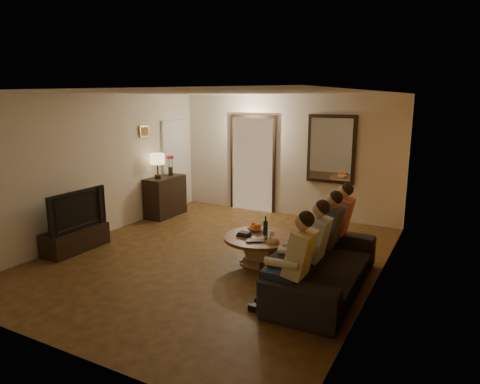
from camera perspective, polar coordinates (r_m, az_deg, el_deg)
The scene contains 33 objects.
floor at distance 7.04m, azimuth -3.34°, elevation -8.60°, with size 5.00×6.00×0.01m, color #3D2710.
ceiling at distance 6.57m, azimuth -3.63°, elevation 13.07°, with size 5.00×6.00×0.01m, color white.
back_wall at distance 9.35m, azimuth 6.17°, elevation 4.83°, with size 5.00×0.02×2.60m, color beige.
front_wall at distance 4.48m, azimuth -23.94°, elevation -4.49°, with size 5.00×0.02×2.60m, color beige.
left_wall at distance 8.25m, azimuth -18.49°, elevation 3.26°, with size 0.02×6.00×2.60m, color beige.
right_wall at distance 5.81m, azimuth 18.07°, elevation -0.34°, with size 0.02×6.00×2.60m, color beige.
orange_accent at distance 5.81m, azimuth 17.97°, elevation -0.33°, with size 0.01×6.00×2.60m, color orange.
kitchen_doorway at distance 9.68m, azimuth 1.69°, elevation 3.66°, with size 1.00×0.06×2.10m, color #FFE0A5.
door_trim at distance 9.68m, azimuth 1.67°, elevation 3.66°, with size 1.12×0.04×2.22m, color black.
fridge_glimpse at distance 9.61m, azimuth 3.04°, elevation 2.67°, with size 0.45×0.03×1.70m, color silver.
mirror_frame at distance 8.96m, azimuth 12.07°, elevation 5.59°, with size 1.00×0.05×1.40m, color black.
mirror_glass at distance 8.93m, azimuth 12.02°, elevation 5.57°, with size 0.86×0.02×1.26m, color white.
white_door at distance 9.97m, azimuth -8.66°, elevation 3.61°, with size 0.06×0.85×2.04m, color white.
framed_art at distance 9.11m, azimuth -12.66°, elevation 7.88°, with size 0.03×0.28×0.24m, color #B28C33.
art_canvas at distance 9.10m, azimuth -12.58°, elevation 7.88°, with size 0.01×0.22×0.18m, color brown.
dresser at distance 9.44m, azimuth -9.93°, elevation -0.58°, with size 0.45×0.97×0.86m, color black.
table_lamp at distance 9.14m, azimuth -10.94°, elevation 3.43°, with size 0.30×0.30×0.54m, color beige, non-canonical shape.
flower_vase at distance 9.49m, azimuth -9.27°, elevation 3.51°, with size 0.14×0.14×0.44m, color red, non-canonical shape.
tv_stand at distance 7.78m, azimuth -21.07°, elevation -5.90°, with size 0.45×1.13×0.38m, color black.
tv at distance 7.64m, azimuth -21.37°, elevation -2.20°, with size 0.15×1.15×0.66m, color black.
sofa at distance 5.89m, azimuth 11.28°, elevation -9.50°, with size 0.92×2.36×0.69m, color black.
person_a at distance 5.03m, azimuth 7.26°, elevation -10.12°, with size 0.60×0.40×1.20m, color tan, non-canonical shape.
person_b at distance 5.56m, azimuth 9.49°, elevation -7.97°, with size 0.60×0.40×1.20m, color tan, non-canonical shape.
person_c at distance 6.10m, azimuth 11.30°, elevation -6.18°, with size 0.60×0.40×1.20m, color tan, non-canonical shape.
person_d at distance 6.66m, azimuth 12.81°, elevation -4.68°, with size 0.60×0.40×1.20m, color tan, non-canonical shape.
dog at distance 6.48m, azimuth 2.65°, elevation -7.84°, with size 0.56×0.24×0.56m, color tan, non-canonical shape.
coffee_table at distance 6.67m, azimuth 2.63°, elevation -7.75°, with size 1.11×1.11×0.45m, color brown.
bowl at distance 6.85m, azimuth 2.08°, elevation -4.93°, with size 0.26×0.26×0.06m, color white.
oranges at distance 6.83m, azimuth 2.08°, elevation -4.38°, with size 0.20×0.20×0.08m, color #FF6215, non-canonical shape.
wine_bottle at distance 6.61m, azimuth 3.43°, elevation -4.46°, with size 0.07×0.07×0.31m, color black, non-canonical shape.
wine_glass at distance 6.55m, azimuth 4.27°, elevation -5.60°, with size 0.06×0.06×0.10m, color silver.
book_stack at distance 6.59m, azimuth 0.54°, elevation -5.59°, with size 0.20×0.15×0.07m, color black, non-canonical shape.
laptop at distance 6.31m, azimuth 2.38°, elevation -6.64°, with size 0.33×0.21×0.03m, color black.
Camera 1 is at (3.44, -5.60, 2.52)m, focal length 32.00 mm.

